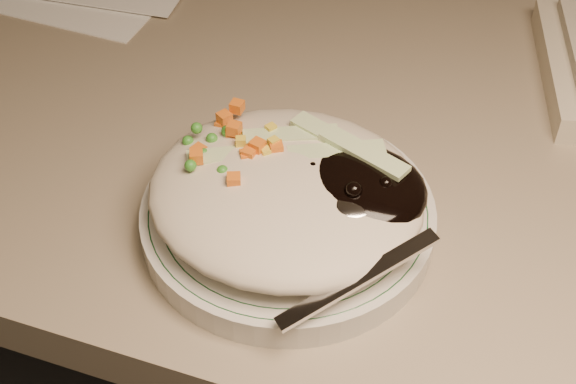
% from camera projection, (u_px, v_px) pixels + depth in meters
% --- Properties ---
extents(desk, '(1.40, 0.70, 0.74)m').
position_uv_depth(desk, '(402.00, 229.00, 0.85)').
color(desk, gray).
rests_on(desk, ground).
extents(plate, '(0.21, 0.21, 0.02)m').
position_uv_depth(plate, '(288.00, 218.00, 0.58)').
color(plate, silver).
rests_on(plate, desk).
extents(plate_rim, '(0.20, 0.20, 0.00)m').
position_uv_depth(plate_rim, '(288.00, 208.00, 0.57)').
color(plate_rim, '#144723').
rests_on(plate_rim, plate).
extents(meal, '(0.21, 0.19, 0.05)m').
position_uv_depth(meal, '(294.00, 188.00, 0.55)').
color(meal, '#C1B59C').
rests_on(meal, plate).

